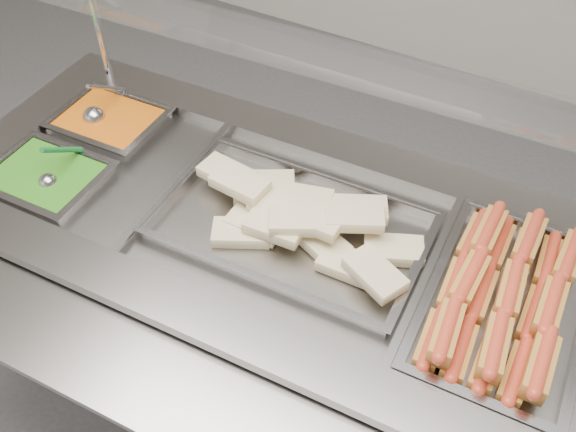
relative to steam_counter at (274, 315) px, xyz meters
The scene contains 11 objects.
steam_counter is the anchor object (origin of this frame).
tray_rail 0.60m from the steam_counter, 86.93° to the right, with size 1.68×0.43×0.05m.
sneeze_guard 0.78m from the steam_counter, 93.08° to the left, with size 1.54×0.35×0.41m.
pan_hotdogs 0.69m from the steam_counter, ahead, with size 0.34×0.53×0.09m.
pan_wraps 0.40m from the steam_counter, ahead, with size 0.65×0.40×0.06m.
pan_beans 0.72m from the steam_counter, behind, with size 0.29×0.24×0.09m.
pan_peas 0.72m from the steam_counter, 164.25° to the right, with size 0.29×0.24×0.09m.
hotdogs_in_buns 0.71m from the steam_counter, ahead, with size 0.28×0.49×0.11m.
tortilla_wraps 0.44m from the steam_counter, 12.34° to the left, with size 0.62×0.31×0.09m.
ladle 0.77m from the steam_counter, behind, with size 0.06×0.18×0.14m.
serving_spoon 0.72m from the steam_counter, 163.23° to the right, with size 0.05×0.16×0.13m.
Camera 1 is at (0.56, -0.56, 1.96)m, focal length 40.00 mm.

